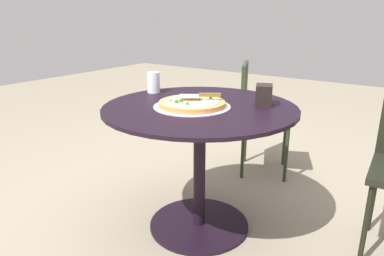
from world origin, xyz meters
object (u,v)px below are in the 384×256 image
Objects in this scene: pizza_on_tray at (192,104)px; drinking_cup at (154,82)px; pizza_server at (200,95)px; napkin_dispenser at (264,95)px; patio_chair_far at (258,109)px; patio_table at (200,141)px.

drinking_cup is at bearing 158.96° from pizza_on_tray.
drinking_cup is (-0.40, 0.10, 0.01)m from pizza_server.
pizza_server is 1.93× the size of napkin_dispenser.
drinking_cup is (-0.38, 0.15, 0.05)m from pizza_on_tray.
pizza_on_tray is 3.69× the size of napkin_dispenser.
patio_chair_far is (-0.07, 0.86, -0.27)m from pizza_server.
patio_table is 0.87m from patio_chair_far.
patio_table is 8.20× the size of drinking_cup.
patio_chair_far reaches higher than pizza_server.
patio_table is at bearing 62.04° from pizza_on_tray.
patio_table is 1.22× the size of patio_chair_far.
drinking_cup is (-0.40, 0.11, 0.25)m from patio_table.
drinking_cup is at bearing 74.86° from napkin_dispenser.
pizza_on_tray is 3.22× the size of drinking_cup.
pizza_on_tray is at bearing -115.81° from pizza_server.
napkin_dispenser is at bearing 37.54° from patio_table.
pizza_on_tray is at bearing -117.96° from patio_table.
pizza_server is 1.68× the size of drinking_cup.
pizza_on_tray is at bearing -21.04° from drinking_cup.
napkin_dispenser is at bearing 37.14° from pizza_server.
pizza_on_tray is 0.48× the size of patio_chair_far.
napkin_dispenser reaches higher than pizza_server.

